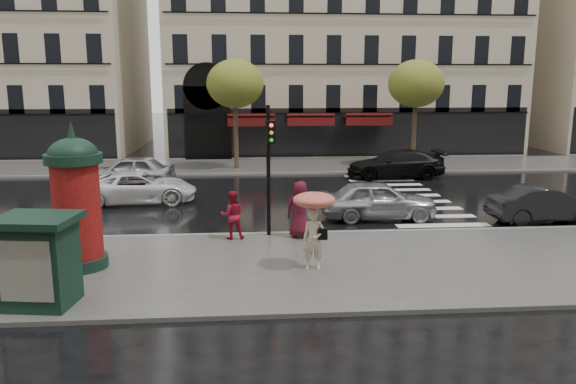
{
  "coord_description": "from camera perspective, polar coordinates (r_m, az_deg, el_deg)",
  "views": [
    {
      "loc": [
        -1.45,
        -16.1,
        5.42
      ],
      "look_at": [
        -0.1,
        1.5,
        1.89
      ],
      "focal_mm": 35.0,
      "sensor_mm": 36.0,
      "label": 1
    }
  ],
  "objects": [
    {
      "name": "woman_umbrella",
      "position": [
        15.79,
        2.65,
        -2.56
      ],
      "size": [
        1.19,
        1.19,
        2.3
      ],
      "color": "beige",
      "rests_on": "near_sidewalk"
    },
    {
      "name": "near_sidewalk",
      "position": [
        16.56,
        0.89,
        -7.57
      ],
      "size": [
        90.0,
        7.0,
        0.12
      ],
      "primitive_type": "cube",
      "color": "#474744",
      "rests_on": "ground"
    },
    {
      "name": "zebra_crossing",
      "position": [
        27.3,
        11.55,
        -0.35
      ],
      "size": [
        3.6,
        11.75,
        0.01
      ],
      "primitive_type": "cube",
      "color": "silver",
      "rests_on": "ground"
    },
    {
      "name": "car_silver",
      "position": [
        22.41,
        9.15,
        -0.8
      ],
      "size": [
        4.53,
        1.83,
        1.54
      ],
      "primitive_type": "imported",
      "rotation": [
        0.0,
        0.0,
        1.57
      ],
      "color": "#A7A7AC",
      "rests_on": "ground"
    },
    {
      "name": "far_kerb",
      "position": [
        32.57,
        -1.77,
        1.86
      ],
      "size": [
        90.0,
        0.25,
        0.14
      ],
      "primitive_type": "cube",
      "color": "slate",
      "rests_on": "ground"
    },
    {
      "name": "bldg_far_corner",
      "position": [
        47.07,
        5.02,
        18.47
      ],
      "size": [
        26.0,
        14.0,
        22.9
      ],
      "color": "#B7A88C",
      "rests_on": "ground"
    },
    {
      "name": "near_kerb",
      "position": [
        19.89,
        -0.03,
        -4.29
      ],
      "size": [
        90.0,
        0.25,
        0.14
      ],
      "primitive_type": "cube",
      "color": "slate",
      "rests_on": "ground"
    },
    {
      "name": "tree_far_left",
      "position": [
        34.1,
        -5.4,
        10.85
      ],
      "size": [
        3.4,
        3.4,
        6.64
      ],
      "color": "#38281C",
      "rests_on": "ground"
    },
    {
      "name": "far_sidewalk",
      "position": [
        35.53,
        -1.99,
        2.64
      ],
      "size": [
        90.0,
        6.0,
        0.12
      ],
      "primitive_type": "cube",
      "color": "#474744",
      "rests_on": "ground"
    },
    {
      "name": "ground",
      "position": [
        17.05,
        0.74,
        -7.22
      ],
      "size": [
        160.0,
        160.0,
        0.0
      ],
      "primitive_type": "plane",
      "color": "black",
      "rests_on": "ground"
    },
    {
      "name": "car_far_silver",
      "position": [
        30.24,
        -15.82,
        2.08
      ],
      "size": [
        4.76,
        2.23,
        1.58
      ],
      "primitive_type": "imported",
      "rotation": [
        0.0,
        0.0,
        -1.65
      ],
      "color": "#ACABB0",
      "rests_on": "ground"
    },
    {
      "name": "woman_red",
      "position": [
        19.04,
        -5.67,
        -2.33
      ],
      "size": [
        0.85,
        0.69,
        1.65
      ],
      "primitive_type": "imported",
      "rotation": [
        0.0,
        0.0,
        3.23
      ],
      "color": "maroon",
      "rests_on": "near_sidewalk"
    },
    {
      "name": "car_black",
      "position": [
        32.1,
        10.87,
        2.81
      ],
      "size": [
        5.43,
        2.24,
        1.57
      ],
      "primitive_type": "imported",
      "rotation": [
        0.0,
        0.0,
        -1.56
      ],
      "color": "black",
      "rests_on": "ground"
    },
    {
      "name": "car_darkgrey",
      "position": [
        23.87,
        24.57,
        -1.13
      ],
      "size": [
        4.32,
        1.72,
        1.4
      ],
      "primitive_type": "imported",
      "rotation": [
        0.0,
        0.0,
        1.63
      ],
      "color": "black",
      "rests_on": "ground"
    },
    {
      "name": "newsstand",
      "position": [
        14.6,
        -24.0,
        -6.31
      ],
      "size": [
        2.01,
        1.77,
        2.19
      ],
      "color": "black",
      "rests_on": "near_sidewalk"
    },
    {
      "name": "morris_column",
      "position": [
        16.88,
        -20.71,
        -0.63
      ],
      "size": [
        1.57,
        1.57,
        4.22
      ],
      "color": "black",
      "rests_on": "near_sidewalk"
    },
    {
      "name": "tree_far_right",
      "position": [
        35.66,
        12.88,
        10.64
      ],
      "size": [
        3.4,
        3.4,
        6.64
      ],
      "color": "#38281C",
      "rests_on": "ground"
    },
    {
      "name": "man_burgundy",
      "position": [
        19.08,
        1.23,
        -1.78
      ],
      "size": [
        1.1,
        0.9,
        1.95
      ],
      "primitive_type": "imported",
      "rotation": [
        0.0,
        0.0,
        2.81
      ],
      "color": "#4D0F1C",
      "rests_on": "near_sidewalk"
    },
    {
      "name": "car_white",
      "position": [
        25.9,
        -14.9,
        0.44
      ],
      "size": [
        5.29,
        2.87,
        1.41
      ],
      "primitive_type": "imported",
      "rotation": [
        0.0,
        0.0,
        1.68
      ],
      "color": "white",
      "rests_on": "ground"
    },
    {
      "name": "traffic_light",
      "position": [
        19.01,
        -1.93,
        3.5
      ],
      "size": [
        0.32,
        0.44,
        4.48
      ],
      "color": "black",
      "rests_on": "near_sidewalk"
    }
  ]
}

